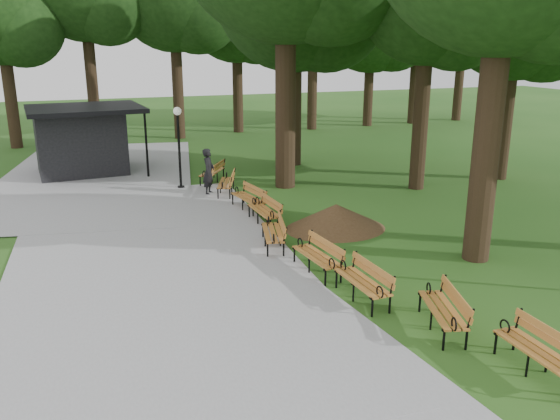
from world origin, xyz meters
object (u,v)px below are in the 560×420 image
object	(u,v)px
person	(209,172)
bench_1	(442,310)
bench_8	(212,172)
bench_5	(264,211)
bench_0	(539,352)
lawn_tree_5	(518,6)
bench_4	(273,233)
bench_2	(362,282)
lamp_post	(178,131)
bench_7	(226,183)
bench_3	(317,256)
kiosk	(80,140)
bench_6	(248,198)
dirt_mound	(336,216)

from	to	relation	value
person	bench_1	world-z (taller)	person
bench_8	bench_5	bearing A→B (deg)	35.45
bench_0	lawn_tree_5	bearing A→B (deg)	142.08
bench_4	bench_2	bearing A→B (deg)	24.77
lamp_post	bench_0	size ratio (longest dim) A/B	1.71
bench_0	bench_5	xyz separation A→B (m)	(-1.90, 9.92, 0.00)
bench_0	bench_8	xyz separation A→B (m)	(-2.20, 16.08, 0.00)
lamp_post	bench_7	distance (m)	2.82
bench_1	bench_8	distance (m)	14.19
bench_0	lawn_tree_5	world-z (taller)	lawn_tree_5
bench_0	lawn_tree_5	distance (m)	17.21
bench_1	bench_3	xyz separation A→B (m)	(-1.24, 3.64, 0.00)
person	bench_2	xyz separation A→B (m)	(1.21, -10.45, -0.45)
kiosk	person	bearing A→B (deg)	-55.53
bench_0	bench_6	world-z (taller)	same
bench_1	bench_5	size ratio (longest dim) A/B	1.00
bench_3	bench_8	bearing A→B (deg)	175.29
bench_5	bench_8	size ratio (longest dim) A/B	1.00
bench_4	bench_5	distance (m)	2.20
bench_6	bench_8	xyz separation A→B (m)	(-0.26, 4.48, 0.00)
bench_7	lawn_tree_5	xyz separation A→B (m)	(11.75, -1.36, 6.60)
kiosk	bench_1	xyz separation A→B (m)	(6.64, -17.71, -1.05)
bench_0	bench_5	bearing A→B (deg)	-169.84
lawn_tree_5	lamp_post	bearing A→B (deg)	167.96
bench_3	bench_7	bearing A→B (deg)	175.24
dirt_mound	bench_7	world-z (taller)	bench_7
bench_0	bench_4	xyz separation A→B (m)	(-2.33, 7.77, 0.00)
bench_7	bench_8	distance (m)	2.07
person	dirt_mound	bearing A→B (deg)	-123.06
bench_3	bench_5	distance (m)	4.30
lamp_post	bench_3	bearing A→B (deg)	-79.95
kiosk	bench_1	size ratio (longest dim) A/B	2.50
dirt_mound	bench_6	size ratio (longest dim) A/B	1.42
dirt_mound	bench_0	bearing A→B (deg)	-90.59
bench_0	bench_7	xyz separation A→B (m)	(-2.13, 14.02, 0.00)
person	bench_8	size ratio (longest dim) A/B	0.94
person	lawn_tree_5	xyz separation A→B (m)	(12.36, -1.58, 6.15)
dirt_mound	bench_0	xyz separation A→B (m)	(-0.09, -8.74, 0.04)
bench_1	bench_4	distance (m)	6.03
bench_1	bench_4	world-z (taller)	same
bench_4	bench_5	size ratio (longest dim) A/B	1.00
bench_0	bench_6	size ratio (longest dim) A/B	1.00
bench_5	lawn_tree_5	distance (m)	13.56
kiosk	bench_0	size ratio (longest dim) A/B	2.50
kiosk	bench_7	size ratio (longest dim) A/B	2.50
dirt_mound	bench_8	bearing A→B (deg)	107.34
bench_1	bench_5	xyz separation A→B (m)	(-1.27, 7.94, 0.00)
bench_2	lawn_tree_5	distance (m)	15.70
bench_2	bench_6	size ratio (longest dim) A/B	1.00
bench_8	bench_6	bearing A→B (deg)	35.93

